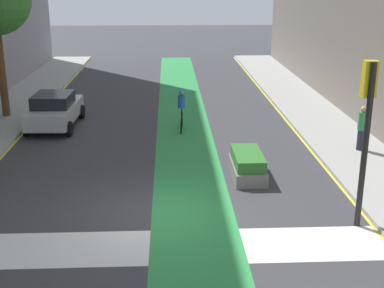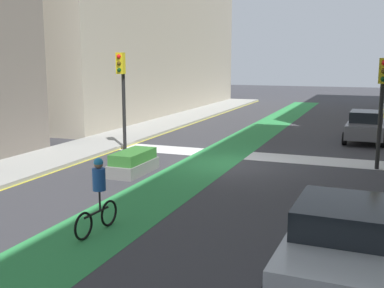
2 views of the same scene
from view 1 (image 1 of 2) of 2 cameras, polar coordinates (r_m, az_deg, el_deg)
name	(u,v)px [view 1 (image 1 of 2)]	position (r m, az deg, el deg)	size (l,w,h in m)	color
ground_plane	(156,213)	(15.28, -3.92, -7.55)	(120.00, 120.00, 0.00)	#38383D
bike_lane_paint	(193,212)	(15.29, 0.10, -7.47)	(2.40, 60.00, 0.01)	#2D8C47
crosswalk_band	(155,247)	(13.50, -4.09, -11.19)	(12.00, 1.80, 0.01)	silver
curb_stripe_right	(359,209)	(16.27, 17.87, -6.77)	(0.16, 60.00, 0.01)	yellow
traffic_signal_near_right	(367,113)	(14.28, 18.63, 3.19)	(0.35, 0.52, 4.52)	black
car_silver_left_far	(55,110)	(24.33, -14.80, 3.65)	(2.12, 4.25, 1.57)	#B2B7BF
cyclist_in_lane	(181,109)	(23.00, -1.16, 3.87)	(0.32, 1.73, 1.86)	black
pedestrian_sidewalk_right_a	(362,128)	(20.92, 18.11, 1.71)	(0.34, 0.34, 1.73)	#262638
median_planter	(247,165)	(17.89, 6.09, -2.31)	(1.05, 2.32, 0.85)	slate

